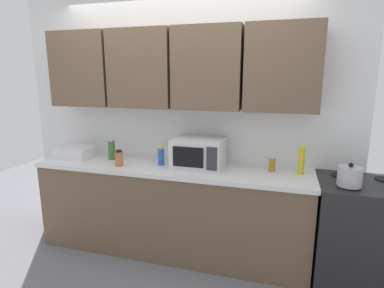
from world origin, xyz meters
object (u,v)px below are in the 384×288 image
(kettle, at_px, (350,176))
(bottle_yellow_mustard, at_px, (302,161))
(bottle_spice_jar, at_px, (119,158))
(bottle_green_oil, at_px, (112,150))
(stove_range, at_px, (362,234))
(microwave, at_px, (198,153))
(dish_rack, at_px, (75,152))
(bottle_blue_cleaner, at_px, (161,156))
(bottle_amber_vinegar, at_px, (272,164))

(kettle, distance_m, bottle_yellow_mustard, 0.43)
(bottle_spice_jar, height_order, bottle_green_oil, bottle_green_oil)
(kettle, bearing_deg, bottle_yellow_mustard, 146.37)
(stove_range, bearing_deg, kettle, -140.53)
(microwave, distance_m, dish_rack, 1.36)
(bottle_blue_cleaner, bearing_deg, bottle_green_oil, 175.72)
(bottle_blue_cleaner, bearing_deg, bottle_spice_jar, -158.36)
(dish_rack, distance_m, bottle_green_oil, 0.42)
(dish_rack, bearing_deg, stove_range, -0.41)
(stove_range, distance_m, microwave, 1.58)
(microwave, relative_size, bottle_blue_cleaner, 2.49)
(bottle_amber_vinegar, bearing_deg, bottle_blue_cleaner, -174.77)
(stove_range, distance_m, bottle_green_oil, 2.47)
(bottle_amber_vinegar, bearing_deg, dish_rack, -177.30)
(stove_range, distance_m, bottle_spice_jar, 2.27)
(bottle_yellow_mustard, bearing_deg, bottle_green_oil, -179.03)
(stove_range, distance_m, kettle, 0.58)
(bottle_blue_cleaner, distance_m, bottle_amber_vinegar, 1.06)
(bottle_yellow_mustard, bearing_deg, kettle, -33.63)
(microwave, bearing_deg, bottle_blue_cleaner, -173.82)
(stove_range, height_order, microwave, microwave)
(bottle_green_oil, bearing_deg, microwave, -0.17)
(kettle, bearing_deg, microwave, 171.19)
(kettle, height_order, bottle_amber_vinegar, kettle)
(bottle_spice_jar, xyz_separation_m, bottle_blue_cleaner, (0.38, 0.15, 0.01))
(stove_range, xyz_separation_m, bottle_amber_vinegar, (-0.77, 0.12, 0.51))
(stove_range, height_order, bottle_spice_jar, bottle_spice_jar)
(dish_rack, relative_size, bottle_yellow_mustard, 1.46)
(bottle_spice_jar, bearing_deg, stove_range, 3.37)
(bottle_green_oil, bearing_deg, bottle_blue_cleaner, -4.28)
(kettle, distance_m, bottle_spice_jar, 2.04)
(bottle_yellow_mustard, relative_size, bottle_amber_vinegar, 1.84)
(bottle_amber_vinegar, bearing_deg, bottle_spice_jar, -170.24)
(stove_range, relative_size, bottle_green_oil, 4.25)
(bottle_blue_cleaner, xyz_separation_m, bottle_green_oil, (-0.57, 0.04, 0.01))
(microwave, relative_size, bottle_spice_jar, 3.03)
(stove_range, xyz_separation_m, microwave, (-1.46, 0.06, 0.59))
(microwave, distance_m, bottle_spice_jar, 0.77)
(kettle, distance_m, bottle_blue_cleaner, 1.67)
(stove_range, xyz_separation_m, bottle_yellow_mustard, (-0.52, 0.09, 0.57))
(stove_range, bearing_deg, bottle_yellow_mustard, 169.74)
(microwave, xyz_separation_m, bottle_blue_cleaner, (-0.37, -0.04, -0.05))
(bottle_yellow_mustard, distance_m, bottle_green_oil, 1.88)
(dish_rack, relative_size, bottle_amber_vinegar, 2.70)
(microwave, bearing_deg, kettle, -8.81)
(stove_range, xyz_separation_m, bottle_green_oil, (-2.40, 0.06, 0.55))
(kettle, height_order, bottle_blue_cleaner, kettle)
(bottle_spice_jar, bearing_deg, dish_rack, 166.28)
(kettle, relative_size, bottle_green_oil, 0.88)
(bottle_green_oil, bearing_deg, bottle_yellow_mustard, 0.97)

